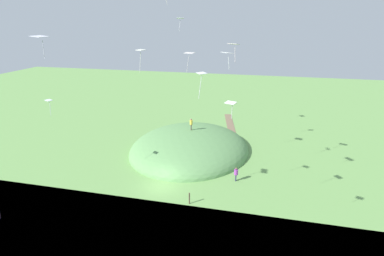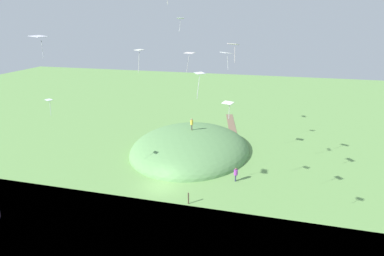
% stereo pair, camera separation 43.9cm
% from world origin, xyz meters
% --- Properties ---
extents(ground_plane, '(160.00, 160.00, 0.00)m').
position_xyz_m(ground_plane, '(0.00, 0.00, 0.00)').
color(ground_plane, '#6B9D51').
extents(grass_hill, '(20.16, 17.07, 5.60)m').
position_xyz_m(grass_hill, '(11.26, -0.45, 0.00)').
color(grass_hill, '#609355').
rests_on(grass_hill, ground_plane).
extents(dirt_path, '(15.06, 4.29, 0.04)m').
position_xyz_m(dirt_path, '(23.53, -4.90, 0.02)').
color(dirt_path, '#76614A').
rests_on(dirt_path, ground_plane).
extents(person_watching_kites, '(0.56, 0.56, 1.75)m').
position_xyz_m(person_watching_kites, '(12.13, -0.48, 3.88)').
color(person_watching_kites, '#50433A').
rests_on(person_watching_kites, grass_hill).
extents(person_near_shore, '(0.48, 0.48, 1.72)m').
position_xyz_m(person_near_shore, '(3.36, -8.09, 1.07)').
color(person_near_shore, '#292C4B').
rests_on(person_near_shore, ground_plane).
extents(kite_0, '(1.42, 1.35, 1.54)m').
position_xyz_m(kite_0, '(-1.67, -7.28, 15.29)').
color(kite_0, white).
extents(kite_1, '(1.20, 0.84, 1.70)m').
position_xyz_m(kite_1, '(-9.79, 5.58, 16.94)').
color(kite_1, white).
extents(kite_2, '(0.87, 0.94, 1.89)m').
position_xyz_m(kite_2, '(-6.08, -0.78, 15.68)').
color(kite_2, white).
extents(kite_3, '(1.02, 1.28, 2.26)m').
position_xyz_m(kite_3, '(5.63, -1.89, 14.38)').
color(kite_3, silver).
extents(kite_5, '(1.13, 1.31, 1.98)m').
position_xyz_m(kite_5, '(3.65, -7.19, 15.63)').
color(kite_5, '#F6DBD1').
extents(kite_6, '(0.85, 0.95, 1.73)m').
position_xyz_m(kite_6, '(-3.32, 10.76, 10.19)').
color(kite_6, white).
extents(kite_8, '(0.78, 0.94, 1.54)m').
position_xyz_m(kite_8, '(7.00, -0.45, 18.19)').
color(kite_8, white).
extents(kite_9, '(1.12, 1.05, 2.07)m').
position_xyz_m(kite_9, '(-6.62, -5.95, 14.11)').
color(kite_9, white).
extents(kite_10, '(0.75, 0.87, 1.17)m').
position_xyz_m(kite_10, '(-9.90, -8.71, 12.80)').
color(kite_10, white).
extents(mooring_post, '(0.14, 0.14, 1.27)m').
position_xyz_m(mooring_post, '(-2.80, -3.98, 0.64)').
color(mooring_post, brown).
rests_on(mooring_post, ground_plane).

